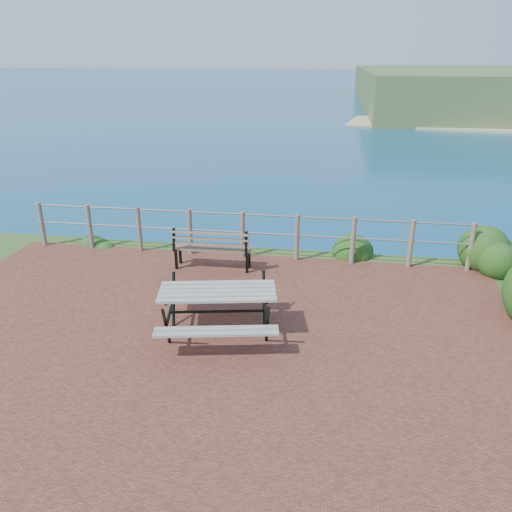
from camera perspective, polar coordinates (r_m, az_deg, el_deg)
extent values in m
cube|color=brown|center=(7.81, -6.08, -9.26)|extent=(10.00, 7.00, 0.12)
plane|color=#156F7E|center=(206.49, 9.21, 20.37)|extent=(1200.00, 1200.00, 0.00)
cylinder|color=#6B5B4C|center=(12.24, -23.27, 3.39)|extent=(0.10, 0.10, 1.00)
cylinder|color=#6B5B4C|center=(11.67, -18.46, 3.22)|extent=(0.10, 0.10, 1.00)
cylinder|color=#6B5B4C|center=(11.19, -13.21, 3.01)|extent=(0.10, 0.10, 1.00)
cylinder|color=#6B5B4C|center=(10.82, -7.55, 2.75)|extent=(0.10, 0.10, 1.00)
cylinder|color=#6B5B4C|center=(10.56, -1.54, 2.45)|extent=(0.10, 0.10, 1.00)
cylinder|color=#6B5B4C|center=(10.41, 4.69, 2.12)|extent=(0.10, 0.10, 1.00)
cylinder|color=#6B5B4C|center=(10.40, 11.02, 1.75)|extent=(0.10, 0.10, 1.00)
cylinder|color=#6B5B4C|center=(10.51, 17.29, 1.36)|extent=(0.10, 0.10, 1.00)
cylinder|color=#6B5B4C|center=(10.74, 23.35, 0.97)|extent=(0.10, 0.10, 1.00)
cylinder|color=slate|center=(10.42, -1.57, 4.79)|extent=(9.40, 0.04, 0.04)
cylinder|color=slate|center=(10.54, -1.54, 2.71)|extent=(9.40, 0.04, 0.04)
cube|color=gray|center=(7.53, -4.44, -4.06)|extent=(1.85, 1.04, 0.04)
cube|color=gray|center=(7.66, -4.37, -6.02)|extent=(1.76, 0.59, 0.04)
cube|color=gray|center=(7.66, -4.37, -6.02)|extent=(1.76, 0.59, 0.04)
cylinder|color=black|center=(7.68, -4.36, -6.34)|extent=(1.48, 0.33, 0.04)
cube|color=brown|center=(10.04, -4.99, 0.92)|extent=(1.57, 0.42, 0.04)
cube|color=brown|center=(9.95, -5.04, 2.40)|extent=(1.57, 0.15, 0.36)
cube|color=black|center=(10.12, -4.95, -0.21)|extent=(0.05, 0.06, 0.43)
cube|color=black|center=(10.12, -4.95, -0.21)|extent=(0.05, 0.06, 0.43)
cube|color=black|center=(10.12, -4.95, -0.21)|extent=(0.05, 0.06, 0.43)
cube|color=black|center=(10.12, -4.95, -0.21)|extent=(0.05, 0.06, 0.43)
ellipsoid|color=#144315|center=(11.17, 24.50, -1.33)|extent=(1.08, 1.08, 1.54)
ellipsoid|color=#274C1C|center=(12.09, -17.19, 1.39)|extent=(0.67, 0.67, 0.37)
ellipsoid|color=#144315|center=(11.30, 11.36, 0.53)|extent=(0.88, 0.88, 0.67)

